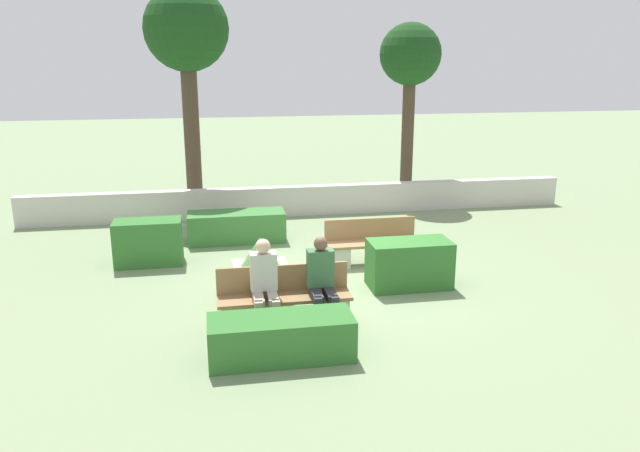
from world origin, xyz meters
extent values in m
plane|color=gray|center=(0.00, 0.00, 0.00)|extent=(60.00, 60.00, 0.00)
cube|color=beige|center=(0.00, 4.85, 0.36)|extent=(13.30, 0.30, 0.71)
cube|color=#937047|center=(-1.26, -1.52, 0.41)|extent=(1.94, 0.44, 0.05)
cube|color=#937047|center=(-1.26, -1.28, 0.63)|extent=(1.94, 0.04, 0.40)
cube|color=beige|center=(-2.00, -1.52, 0.19)|extent=(0.36, 0.40, 0.38)
cube|color=beige|center=(-0.52, -1.52, 0.19)|extent=(0.36, 0.40, 0.38)
cube|color=#937047|center=(0.69, 0.87, 0.41)|extent=(1.75, 0.44, 0.05)
cube|color=#937047|center=(0.69, 1.11, 0.63)|extent=(1.75, 0.04, 0.40)
cube|color=beige|center=(0.05, 0.87, 0.19)|extent=(0.36, 0.40, 0.38)
cube|color=beige|center=(1.33, 0.87, 0.19)|extent=(0.36, 0.40, 0.38)
cube|color=#333338|center=(-0.83, -1.73, 0.50)|extent=(0.14, 0.46, 0.13)
cube|color=#333338|center=(-0.63, -1.73, 0.50)|extent=(0.14, 0.46, 0.13)
cube|color=#333338|center=(-0.85, -1.96, 0.28)|extent=(0.11, 0.11, 0.56)
cube|color=#333338|center=(-0.61, -1.96, 0.28)|extent=(0.11, 0.11, 0.56)
cube|color=#3D6B42|center=(-0.73, -1.49, 0.83)|extent=(0.38, 0.22, 0.54)
sphere|color=brown|center=(-0.73, -1.51, 1.20)|extent=(0.20, 0.20, 0.20)
cube|color=#B2A893|center=(-1.66, -1.73, 0.50)|extent=(0.14, 0.46, 0.13)
cube|color=#B2A893|center=(-1.46, -1.73, 0.50)|extent=(0.14, 0.46, 0.13)
cube|color=#B2A893|center=(-1.68, -1.96, 0.28)|extent=(0.11, 0.11, 0.56)
cube|color=#B2A893|center=(-1.44, -1.96, 0.28)|extent=(0.11, 0.11, 0.56)
cube|color=beige|center=(-1.56, -1.49, 0.83)|extent=(0.38, 0.22, 0.54)
sphere|color=beige|center=(-1.56, -1.51, 1.21)|extent=(0.21, 0.21, 0.21)
cube|color=#3D7A38|center=(-1.74, 2.84, 0.31)|extent=(2.01, 0.74, 0.63)
cube|color=#33702D|center=(-3.43, 1.64, 0.42)|extent=(1.24, 0.62, 0.85)
cube|color=#33702D|center=(-1.44, -2.54, 0.28)|extent=(1.87, 0.71, 0.56)
cube|color=#33702D|center=(1.00, -0.36, 0.40)|extent=(1.37, 0.69, 0.80)
cube|color=beige|center=(-1.52, -0.47, 0.28)|extent=(0.88, 0.88, 0.56)
cone|color=#569347|center=(-1.52, -0.47, 0.80)|extent=(0.63, 0.63, 0.48)
cylinder|color=#473828|center=(-2.62, 5.50, 1.92)|extent=(0.38, 0.38, 3.85)
sphere|color=#194219|center=(-2.62, 5.50, 4.39)|extent=(1.97, 1.97, 1.97)
cylinder|color=#473828|center=(2.99, 6.04, 1.69)|extent=(0.32, 0.32, 3.38)
sphere|color=#194219|center=(2.99, 6.04, 3.82)|extent=(1.59, 1.59, 1.59)
camera|label=1|loc=(-2.25, -9.88, 3.81)|focal=35.00mm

